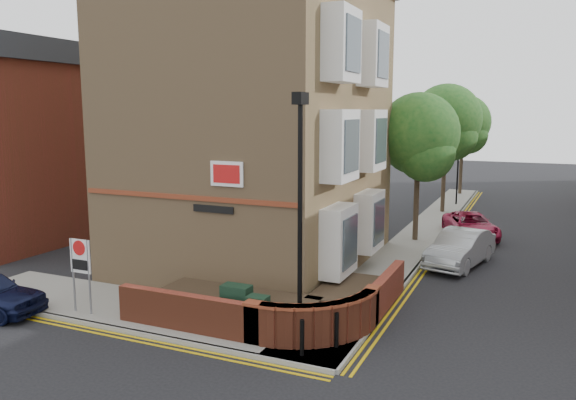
# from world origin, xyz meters

# --- Properties ---
(ground) EXTENTS (120.00, 120.00, 0.00)m
(ground) POSITION_xyz_m (0.00, 0.00, 0.00)
(ground) COLOR black
(ground) RESTS_ON ground
(pavement_corner) EXTENTS (13.00, 3.00, 0.12)m
(pavement_corner) POSITION_xyz_m (-3.50, 1.50, 0.06)
(pavement_corner) COLOR gray
(pavement_corner) RESTS_ON ground
(pavement_main) EXTENTS (2.00, 32.00, 0.12)m
(pavement_main) POSITION_xyz_m (2.00, 16.00, 0.06)
(pavement_main) COLOR gray
(pavement_main) RESTS_ON ground
(kerb_side) EXTENTS (13.00, 0.15, 0.12)m
(kerb_side) POSITION_xyz_m (-3.50, 0.00, 0.06)
(kerb_side) COLOR gray
(kerb_side) RESTS_ON ground
(kerb_main_near) EXTENTS (0.15, 32.00, 0.12)m
(kerb_main_near) POSITION_xyz_m (3.00, 16.00, 0.06)
(kerb_main_near) COLOR gray
(kerb_main_near) RESTS_ON ground
(yellow_lines_side) EXTENTS (13.00, 0.28, 0.01)m
(yellow_lines_side) POSITION_xyz_m (-3.50, -0.25, 0.01)
(yellow_lines_side) COLOR gold
(yellow_lines_side) RESTS_ON ground
(yellow_lines_main) EXTENTS (0.28, 32.00, 0.01)m
(yellow_lines_main) POSITION_xyz_m (3.25, 16.00, 0.01)
(yellow_lines_main) COLOR gold
(yellow_lines_main) RESTS_ON ground
(corner_building) EXTENTS (8.95, 10.40, 13.60)m
(corner_building) POSITION_xyz_m (-2.84, 8.00, 6.23)
(corner_building) COLOR #A07D55
(corner_building) RESTS_ON ground
(garden_wall) EXTENTS (6.80, 6.00, 1.20)m
(garden_wall) POSITION_xyz_m (0.00, 2.50, 0.00)
(garden_wall) COLOR brown
(garden_wall) RESTS_ON ground
(lamppost) EXTENTS (0.25, 0.50, 6.30)m
(lamppost) POSITION_xyz_m (1.60, 1.20, 3.34)
(lamppost) COLOR black
(lamppost) RESTS_ON pavement_corner
(utility_cabinet_large) EXTENTS (0.80, 0.45, 1.20)m
(utility_cabinet_large) POSITION_xyz_m (-0.30, 1.30, 0.72)
(utility_cabinet_large) COLOR #163221
(utility_cabinet_large) RESTS_ON pavement_corner
(utility_cabinet_small) EXTENTS (0.55, 0.40, 1.10)m
(utility_cabinet_small) POSITION_xyz_m (0.50, 1.00, 0.67)
(utility_cabinet_small) COLOR #163221
(utility_cabinet_small) RESTS_ON pavement_corner
(bollard_near) EXTENTS (0.11, 0.11, 0.90)m
(bollard_near) POSITION_xyz_m (2.00, 0.40, 0.57)
(bollard_near) COLOR black
(bollard_near) RESTS_ON pavement_corner
(bollard_far) EXTENTS (0.11, 0.11, 0.90)m
(bollard_far) POSITION_xyz_m (2.60, 1.20, 0.57)
(bollard_far) COLOR black
(bollard_far) RESTS_ON pavement_corner
(zone_sign) EXTENTS (0.72, 0.07, 2.20)m
(zone_sign) POSITION_xyz_m (-5.00, 0.50, 1.64)
(zone_sign) COLOR slate
(zone_sign) RESTS_ON pavement_corner
(side_building) EXTENTS (6.40, 10.40, 9.00)m
(side_building) POSITION_xyz_m (-15.00, 8.00, 4.55)
(side_building) COLOR brown
(side_building) RESTS_ON ground
(tree_near) EXTENTS (3.64, 3.65, 6.70)m
(tree_near) POSITION_xyz_m (2.00, 14.05, 4.70)
(tree_near) COLOR #382B1E
(tree_near) RESTS_ON pavement_main
(tree_mid) EXTENTS (4.03, 4.03, 7.42)m
(tree_mid) POSITION_xyz_m (2.00, 22.05, 5.20)
(tree_mid) COLOR #382B1E
(tree_mid) RESTS_ON pavement_main
(tree_far) EXTENTS (3.81, 3.81, 7.00)m
(tree_far) POSITION_xyz_m (2.00, 30.05, 4.91)
(tree_far) COLOR #382B1E
(tree_far) RESTS_ON pavement_main
(traffic_light_assembly) EXTENTS (0.20, 0.16, 4.20)m
(traffic_light_assembly) POSITION_xyz_m (2.40, 25.00, 2.78)
(traffic_light_assembly) COLOR black
(traffic_light_assembly) RESTS_ON pavement_main
(silver_car_near) EXTENTS (2.36, 4.45, 1.39)m
(silver_car_near) POSITION_xyz_m (4.40, 10.66, 0.70)
(silver_car_near) COLOR #9CA0A3
(silver_car_near) RESTS_ON ground
(red_car_main) EXTENTS (3.34, 4.66, 1.18)m
(red_car_main) POSITION_xyz_m (4.23, 16.00, 0.59)
(red_car_main) COLOR maroon
(red_car_main) RESTS_ON ground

